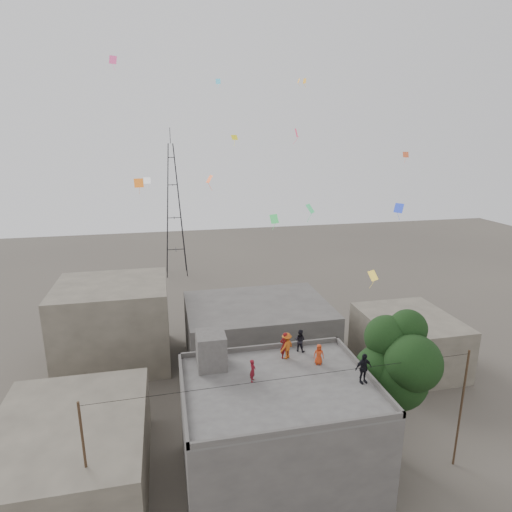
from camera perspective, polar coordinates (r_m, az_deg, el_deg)
The scene contains 18 objects.
ground at distance 27.14m, azimuth 2.77°, elevation -27.70°, with size 140.00×140.00×0.00m, color #48423B.
main_building at distance 25.16m, azimuth 2.87°, elevation -22.61°, with size 10.00×8.00×6.10m.
parapet at distance 23.33m, azimuth 2.98°, elevation -16.39°, with size 10.00×8.00×0.30m.
stair_head_box at distance 24.63m, azimuth -6.01°, elevation -12.37°, with size 1.60×1.80×2.00m, color #474542.
neighbor_west at distance 27.39m, azimuth -23.43°, elevation -23.19°, with size 8.00×10.00×4.00m, color #575045.
neighbor_north at distance 37.51m, azimuth 0.21°, elevation -9.96°, with size 12.00×9.00×5.00m, color #474542.
neighbor_northwest at distance 38.47m, azimuth -18.40°, elevation -8.49°, with size 9.00×8.00×7.00m, color #575045.
neighbor_east at distance 38.58m, azimuth 19.59°, elevation -10.65°, with size 7.00×8.00×4.40m, color #575045.
tree at distance 26.54m, azimuth 18.60°, elevation -13.42°, with size 4.90×4.60×9.10m.
utility_line at distance 23.85m, azimuth 5.00°, elevation -22.73°, with size 20.12×0.62×7.40m.
transmission_tower at distance 59.89m, azimuth -10.89°, elevation 5.95°, with size 2.97×2.97×20.01m.
person_red_adult at distance 25.46m, azimuth 3.87°, elevation -11.81°, with size 0.59×0.39×1.63m, color maroon.
person_orange_child at distance 25.15m, azimuth 8.37°, elevation -12.84°, with size 0.59×0.38×1.21m, color #C03915.
person_dark_child at distance 26.38m, azimuth 5.87°, elevation -11.13°, with size 0.67×0.53×1.39m, color black.
person_dark_adult at distance 23.78m, azimuth 14.13°, elevation -14.31°, with size 0.97×0.41×1.66m, color black.
person_orange_adult at distance 25.49m, azimuth 4.11°, elevation -11.84°, with size 1.02×0.59×1.58m, color #BD5415.
person_red_child at distance 23.33m, azimuth -0.45°, elevation -15.03°, with size 0.45×0.30×1.24m, color maroon.
kites at distance 26.39m, azimuth 3.67°, elevation 11.10°, with size 18.59×15.52×12.93m.
Camera 1 is at (-5.36, -19.13, 18.49)m, focal length 30.00 mm.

